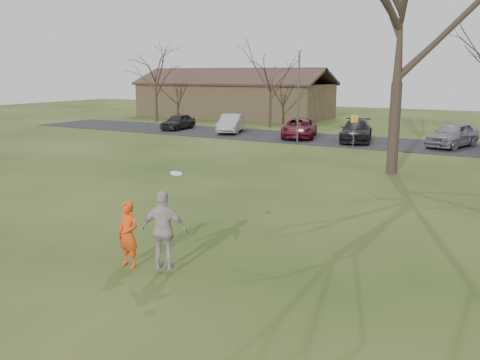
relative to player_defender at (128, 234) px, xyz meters
name	(u,v)px	position (x,y,z in m)	size (l,w,h in m)	color
ground	(157,272)	(0.82, 0.05, -0.82)	(120.00, 120.00, 0.00)	#1E380F
parking_strip	(396,144)	(0.82, 25.05, -0.80)	(62.00, 6.50, 0.04)	black
player_defender	(128,234)	(0.00, 0.00, 0.00)	(0.60, 0.39, 1.65)	#EF4913
car_0	(178,122)	(-16.95, 25.09, -0.14)	(1.51, 3.75, 1.28)	black
car_1	(231,123)	(-11.95, 25.27, -0.07)	(1.52, 4.36, 1.44)	#9FA0A5
car_2	(299,128)	(-6.11, 25.08, -0.10)	(2.26, 4.91, 1.36)	maroon
car_3	(356,131)	(-1.91, 25.05, -0.07)	(2.00, 4.92, 1.43)	black
car_4	(453,135)	(4.19, 25.38, -0.01)	(1.83, 4.55, 1.55)	gray
catching_play	(164,230)	(1.05, 0.07, 0.25)	(1.19, 0.80, 2.32)	#BAA9A7
building	(233,99)	(-19.18, 38.05, 1.11)	(20.60, 8.50, 5.14)	#8C6D4C
lamp_post	(299,83)	(-5.18, 22.55, 3.15)	(0.34, 0.34, 6.27)	#47474C
sign_yellow	(354,125)	(-1.18, 22.05, 0.63)	(0.35, 0.35, 2.08)	#47474C
big_tree	(401,18)	(2.82, 15.05, 6.18)	(9.00, 9.00, 14.00)	#352821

